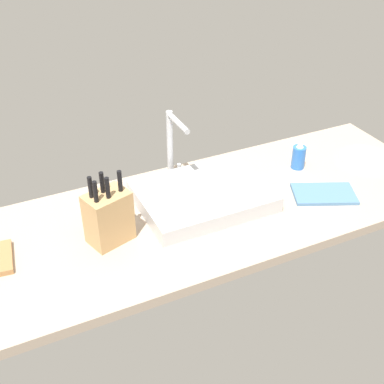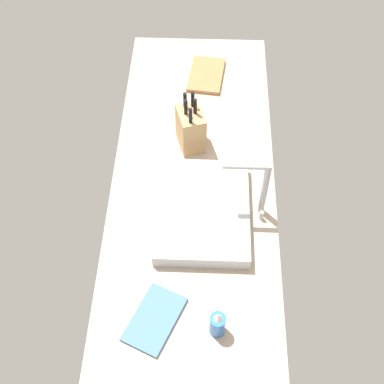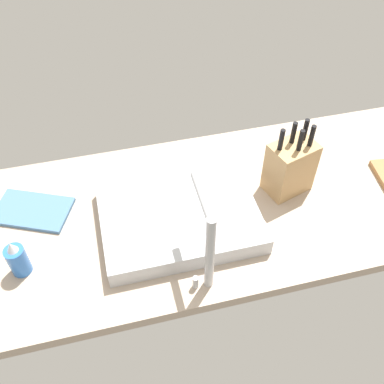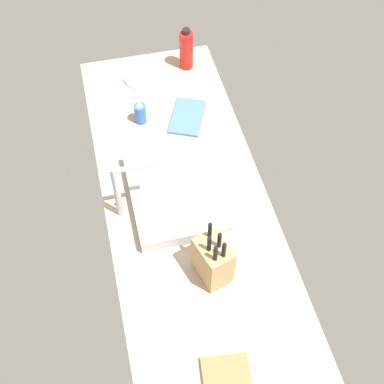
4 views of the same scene
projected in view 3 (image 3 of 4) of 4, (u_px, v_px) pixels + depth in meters
The scene contains 6 objects.
countertop_slab at pixel (201, 211), 134.41cm from camera, with size 193.49×63.30×3.50cm, color tan.
sink_basin at pixel (179, 217), 127.11cm from camera, with size 44.33×33.68×5.67cm, color #B7BABF.
faucet at pixel (207, 240), 104.99cm from camera, with size 5.50×16.58×26.54cm.
knife_block at pixel (290, 167), 132.16cm from camera, with size 15.42×12.88×24.20cm.
soap_bottle at pixel (18, 259), 114.57cm from camera, with size 5.22×5.22×11.84cm.
dish_towel at pixel (33, 211), 131.55cm from camera, with size 21.98×13.32×1.20cm, color teal.
Camera 3 is at (23.66, 83.26, 104.78)cm, focal length 41.39 mm.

